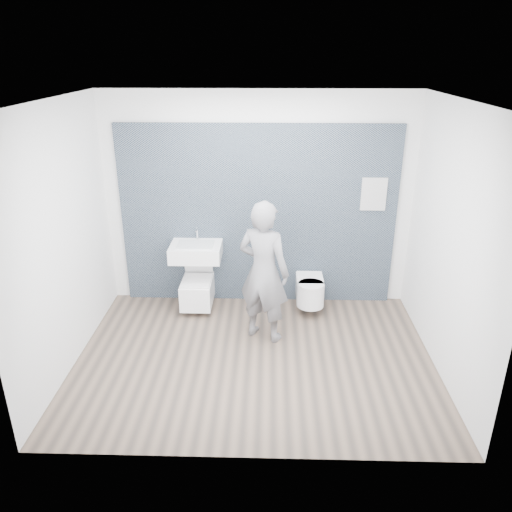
{
  "coord_description": "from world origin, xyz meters",
  "views": [
    {
      "loc": [
        0.16,
        -4.77,
        3.24
      ],
      "look_at": [
        0.0,
        0.6,
        1.0
      ],
      "focal_mm": 35.0,
      "sensor_mm": 36.0,
      "label": 1
    }
  ],
  "objects_px": {
    "washbasin": "(196,251)",
    "toilet_rounded": "(310,291)",
    "toilet_square": "(197,290)",
    "visitor": "(264,272)"
  },
  "relations": [
    {
      "from": "washbasin",
      "to": "visitor",
      "type": "bearing_deg",
      "value": -39.13
    },
    {
      "from": "visitor",
      "to": "toilet_square",
      "type": "bearing_deg",
      "value": -12.9
    },
    {
      "from": "washbasin",
      "to": "toilet_square",
      "type": "bearing_deg",
      "value": -90.0
    },
    {
      "from": "toilet_square",
      "to": "visitor",
      "type": "relative_size",
      "value": 0.44
    },
    {
      "from": "toilet_rounded",
      "to": "washbasin",
      "type": "bearing_deg",
      "value": 177.86
    },
    {
      "from": "toilet_square",
      "to": "toilet_rounded",
      "type": "xyz_separation_m",
      "value": [
        1.5,
        -0.02,
        0.02
      ]
    },
    {
      "from": "washbasin",
      "to": "toilet_rounded",
      "type": "height_order",
      "value": "washbasin"
    },
    {
      "from": "toilet_rounded",
      "to": "visitor",
      "type": "xyz_separation_m",
      "value": [
        -0.6,
        -0.67,
        0.56
      ]
    },
    {
      "from": "washbasin",
      "to": "toilet_rounded",
      "type": "distance_m",
      "value": 1.58
    },
    {
      "from": "washbasin",
      "to": "toilet_rounded",
      "type": "relative_size",
      "value": 1.09
    }
  ]
}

